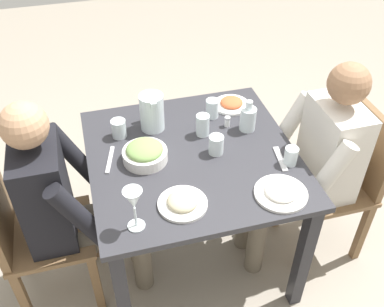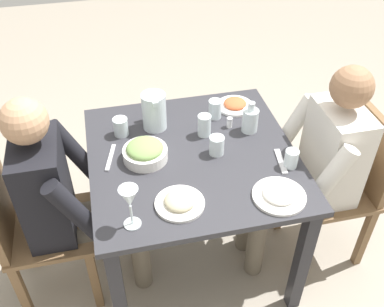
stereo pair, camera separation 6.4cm
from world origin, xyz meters
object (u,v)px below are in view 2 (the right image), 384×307
salad_bowl (145,152)px  chair_near (346,180)px  water_pitcher (154,111)px  water_glass_far_left (291,159)px  water_glass_far_right (121,127)px  diner_near (314,165)px  salt_shaker (230,122)px  plate_yoghurt (279,195)px  water_glass_near_right (215,109)px  oil_carafe (250,121)px  diner_far (68,196)px  plate_beans (180,202)px  chair_far (29,225)px  plate_rice_curry (235,105)px  dining_table (193,172)px  water_glass_near_left (204,125)px  water_glass_by_pitcher (217,145)px  wine_glass (129,199)px

salad_bowl → chair_near: bearing=-96.6°
water_pitcher → salad_bowl: 0.26m
water_glass_far_left → water_glass_far_right: size_ratio=0.96×
diner_near → salt_shaker: bearing=53.4°
plate_yoghurt → water_glass_near_right: water_glass_near_right is taller
water_glass_far_right → oil_carafe: (-0.11, -0.63, 0.01)m
diner_far → water_pitcher: (0.30, -0.45, 0.20)m
salad_bowl → water_glass_far_right: same height
plate_yoghurt → chair_near: bearing=-63.1°
plate_beans → oil_carafe: bearing=-46.3°
chair_far → salt_shaker: size_ratio=16.13×
water_glass_near_right → diner_near: bearing=-131.9°
diner_near → plate_rice_curry: bearing=33.1°
diner_near → oil_carafe: diner_near is taller
water_pitcher → water_glass_near_right: water_pitcher is taller
oil_carafe → water_glass_far_left: bearing=-162.2°
diner_near → salad_bowl: 0.83m
dining_table → water_pitcher: water_pitcher is taller
dining_table → water_glass_near_left: 0.24m
water_pitcher → plate_rice_curry: bearing=-80.0°
dining_table → plate_beans: plate_beans is taller
chair_near → water_glass_near_left: 0.80m
diner_far → water_glass_by_pitcher: bearing=-87.7°
oil_carafe → water_glass_near_right: bearing=42.8°
water_glass_near_right → chair_far: bearing=107.8°
water_glass_near_left → water_glass_near_right: size_ratio=1.12×
chair_near → salt_shaker: chair_near is taller
diner_far → water_glass_near_right: size_ratio=11.79×
diner_near → water_glass_far_right: size_ratio=12.75×
water_pitcher → water_glass_far_right: water_pitcher is taller
salt_shaker → water_glass_far_left: bearing=-152.1°
chair_far → wine_glass: size_ratio=4.45×
water_glass_by_pitcher → chair_near: bearing=-96.9°
chair_near → oil_carafe: bearing=65.4°
plate_rice_curry → salt_shaker: size_ratio=3.58×
plate_yoghurt → water_glass_by_pitcher: (0.34, 0.18, 0.03)m
plate_rice_curry → water_glass_near_right: bearing=116.3°
plate_beans → wine_glass: (-0.06, 0.20, 0.12)m
water_glass_by_pitcher → water_glass_far_right: water_glass_by_pitcher is taller
water_glass_far_right → wine_glass: (-0.59, 0.02, 0.10)m
water_glass_far_left → diner_near: bearing=-65.4°
chair_near → water_glass_by_pitcher: 0.75m
water_glass_far_right → water_glass_far_left: bearing=-119.4°
plate_beans → oil_carafe: (0.42, -0.44, 0.04)m
salt_shaker → dining_table: bearing=126.4°
plate_beans → oil_carafe: oil_carafe is taller
wine_glass → chair_far: bearing=55.5°
salad_bowl → water_glass_far_left: (-0.20, -0.63, 0.00)m
plate_rice_curry → water_glass_far_left: water_glass_far_left is taller
diner_near → plate_rice_curry: (0.43, 0.28, 0.12)m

